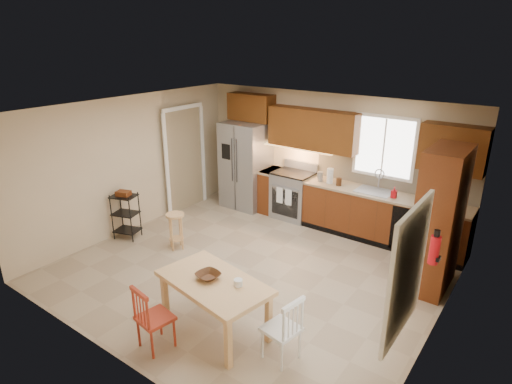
{
  "coord_description": "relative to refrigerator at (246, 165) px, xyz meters",
  "views": [
    {
      "loc": [
        3.57,
        -4.76,
        3.51
      ],
      "look_at": [
        -0.18,
        0.4,
        1.15
      ],
      "focal_mm": 30.0,
      "sensor_mm": 36.0,
      "label": 1
    }
  ],
  "objects": [
    {
      "name": "backsplash",
      "position": [
        2.99,
        0.36,
        0.27
      ],
      "size": [
        2.92,
        0.03,
        0.55
      ],
      "primitive_type": "cube",
      "color": "beige",
      "rests_on": "wall_back"
    },
    {
      "name": "upper_over_fridge",
      "position": [
        0.0,
        0.2,
        1.19
      ],
      "size": [
        1.0,
        0.35,
        0.55
      ],
      "primitive_type": "cube",
      "color": "#623210",
      "rests_on": "wall_back"
    },
    {
      "name": "table_bowl",
      "position": [
        2.13,
        -3.56,
        -0.21
      ],
      "size": [
        0.33,
        0.33,
        0.07
      ],
      "primitive_type": "imported",
      "rotation": [
        0.0,
        0.0,
        -0.17
      ],
      "color": "#472913",
      "rests_on": "dining_table"
    },
    {
      "name": "wall_front",
      "position": [
        1.7,
        -4.62,
        0.34
      ],
      "size": [
        5.5,
        0.02,
        2.5
      ],
      "primitive_type": "cube",
      "color": "#CCB793",
      "rests_on": "ground"
    },
    {
      "name": "doorway",
      "position": [
        -0.97,
        -0.82,
        0.14
      ],
      "size": [
        0.04,
        0.95,
        2.1
      ],
      "primitive_type": "cube",
      "color": "#8C7A59",
      "rests_on": "wall_left"
    },
    {
      "name": "window_back",
      "position": [
        2.8,
        0.35,
        0.74
      ],
      "size": [
        1.12,
        0.04,
        1.12
      ],
      "primitive_type": "cube",
      "color": "white",
      "rests_on": "wall_back"
    },
    {
      "name": "utility_cart",
      "position": [
        -0.8,
        -2.53,
        -0.48
      ],
      "size": [
        0.51,
        0.45,
        0.86
      ],
      "primitive_type": null,
      "rotation": [
        0.0,
        0.0,
        0.32
      ],
      "color": "black",
      "rests_on": "floor"
    },
    {
      "name": "window_right",
      "position": [
        4.38,
        -3.27,
        0.54
      ],
      "size": [
        0.04,
        1.02,
        1.32
      ],
      "primitive_type": "cube",
      "color": "white",
      "rests_on": "wall_right"
    },
    {
      "name": "fire_extinguisher",
      "position": [
        4.33,
        -1.98,
        0.19
      ],
      "size": [
        0.12,
        0.12,
        0.36
      ],
      "primitive_type": "cylinder",
      "color": "#B60C14",
      "rests_on": "wall_right"
    },
    {
      "name": "canister_steel",
      "position": [
        1.75,
        0.03,
        0.08
      ],
      "size": [
        0.11,
        0.11,
        0.18
      ],
      "primitive_type": "cylinder",
      "color": "gray",
      "rests_on": "base_cabinet_run"
    },
    {
      "name": "canister_wood",
      "position": [
        2.15,
        -0.0,
        0.06
      ],
      "size": [
        0.1,
        0.1,
        0.14
      ],
      "primitive_type": "cylinder",
      "color": "#472913",
      "rests_on": "base_cabinet_run"
    },
    {
      "name": "sink",
      "position": [
        2.8,
        0.08,
        -0.05
      ],
      "size": [
        0.62,
        0.46,
        0.16
      ],
      "primitive_type": "cube",
      "color": "gray",
      "rests_on": "base_cabinet_run"
    },
    {
      "name": "base_cabinet_narrow",
      "position": [
        0.6,
        0.08,
        -0.46
      ],
      "size": [
        0.3,
        0.6,
        0.9
      ],
      "primitive_type": "cube",
      "color": "#5B2A10",
      "rests_on": "floor"
    },
    {
      "name": "floor",
      "position": [
        1.7,
        -2.12,
        -0.91
      ],
      "size": [
        5.5,
        5.5,
        0.0
      ],
      "primitive_type": "plane",
      "color": "tan",
      "rests_on": "ground"
    },
    {
      "name": "chair_white",
      "position": [
        3.17,
        -3.51,
        -0.49
      ],
      "size": [
        0.45,
        0.45,
        0.83
      ],
      "primitive_type": null,
      "rotation": [
        0.0,
        0.0,
        1.4
      ],
      "color": "silver",
      "rests_on": "floor"
    },
    {
      "name": "table_jar",
      "position": [
        2.53,
        -3.47,
        -0.19
      ],
      "size": [
        0.11,
        0.11,
        0.11
      ],
      "primitive_type": "cylinder",
      "rotation": [
        0.0,
        0.0,
        -0.17
      ],
      "color": "silver",
      "rests_on": "dining_table"
    },
    {
      "name": "wall_back",
      "position": [
        1.7,
        0.38,
        0.34
      ],
      "size": [
        5.5,
        0.02,
        2.5
      ],
      "primitive_type": "cube",
      "color": "#CCB793",
      "rests_on": "ground"
    },
    {
      "name": "dishwasher",
      "position": [
        3.55,
        -0.22,
        -0.46
      ],
      "size": [
        0.6,
        0.02,
        0.78
      ],
      "primitive_type": "cube",
      "color": "black",
      "rests_on": "floor"
    },
    {
      "name": "wall_right",
      "position": [
        4.45,
        -2.12,
        0.34
      ],
      "size": [
        0.02,
        5.0,
        2.5
      ],
      "primitive_type": "cube",
      "color": "#CCB793",
      "rests_on": "ground"
    },
    {
      "name": "bar_stool",
      "position": [
        0.24,
        -2.3,
        -0.59
      ],
      "size": [
        0.37,
        0.37,
        0.65
      ],
      "primitive_type": null,
      "rotation": [
        0.0,
        0.0,
        -0.21
      ],
      "color": "tan",
      "rests_on": "floor"
    },
    {
      "name": "undercab_glow",
      "position": [
        1.15,
        0.17,
        0.52
      ],
      "size": [
        1.6,
        0.3,
        0.01
      ],
      "primitive_type": "cube",
      "color": "#FFBF66",
      "rests_on": "wall_back"
    },
    {
      "name": "chair_red",
      "position": [
        1.87,
        -4.21,
        -0.49
      ],
      "size": [
        0.45,
        0.45,
        0.83
      ],
      "primitive_type": null,
      "rotation": [
        0.0,
        0.0,
        -0.17
      ],
      "color": "maroon",
      "rests_on": "floor"
    },
    {
      "name": "wall_left",
      "position": [
        -1.05,
        -2.12,
        0.34
      ],
      "size": [
        0.02,
        5.0,
        2.5
      ],
      "primitive_type": "cube",
      "color": "#CCB793",
      "rests_on": "ground"
    },
    {
      "name": "dining_table",
      "position": [
        2.22,
        -3.56,
        -0.57
      ],
      "size": [
        1.53,
        1.02,
        0.69
      ],
      "primitive_type": null,
      "rotation": [
        0.0,
        0.0,
        -0.17
      ],
      "color": "tan",
      "rests_on": "floor"
    },
    {
      "name": "upper_left_block",
      "position": [
        1.45,
        0.2,
        0.92
      ],
      "size": [
        1.8,
        0.35,
        0.75
      ],
      "primitive_type": "cube",
      "color": "#623210",
      "rests_on": "wall_back"
    },
    {
      "name": "range_stove",
      "position": [
        1.15,
        0.06,
        -0.45
      ],
      "size": [
        0.76,
        0.63,
        0.92
      ],
      "primitive_type": "cube",
      "color": "gray",
      "rests_on": "floor"
    },
    {
      "name": "refrigerator",
      "position": [
        0.0,
        0.0,
        0.0
      ],
      "size": [
        0.92,
        0.75,
        1.82
      ],
      "primitive_type": "cube",
      "color": "gray",
      "rests_on": "floor"
    },
    {
      "name": "base_cabinet_run",
      "position": [
        2.99,
        0.08,
        -0.46
      ],
      "size": [
        2.92,
        0.6,
        0.9
      ],
      "primitive_type": "cube",
      "color": "#5B2A10",
      "rests_on": "floor"
    },
    {
      "name": "upper_right_block",
      "position": [
        3.95,
        0.2,
        0.92
      ],
      "size": [
        1.0,
        0.35,
        0.75
      ],
      "primitive_type": "cube",
      "color": "#623210",
      "rests_on": "wall_back"
    },
    {
      "name": "paper_towel",
      "position": [
        1.95,
        0.03,
        0.13
      ],
      "size": [
        0.12,
        0.12,
        0.28
      ],
      "primitive_type": "cylinder",
      "color": "silver",
      "rests_on": "base_cabinet_run"
    },
    {
      "name": "soap_bottle",
      "position": [
        3.18,
        -0.02,
        0.09
      ],
      "size": [
        0.09,
        0.09,
        0.19
      ],
      "primitive_type": "imported",
      "color": "#B60C14",
      "rests_on": "base_cabinet_run"
    },
    {
      "name": "pantry",
      "position": [
        4.13,
        -0.93,
        0.14
      ],
      "size": [
        0.5,
        0.95,
        2.1
      ],
      "primitive_type": "cube",
      "color": "#5B2A10",
      "rests_on": "floor"
    },
    {
      "name": "ceiling",
      "position": [
        1.7,
        -2.12,
        1.59
      ],
      "size": [
        5.5,
        5.0,
        0.02
      ],
      "primitive_type": "cube",
      "color": "silver",
      "rests_on": "ground"
    }
  ]
}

